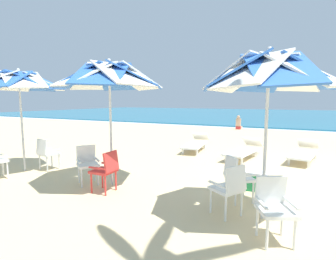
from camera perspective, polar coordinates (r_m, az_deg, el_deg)
ground_plane at (r=7.14m, az=31.83°, el=-9.72°), size 80.00×80.00×0.00m
sea at (r=36.08m, az=27.50°, el=3.02°), size 80.00×36.00×0.10m
surf_foam at (r=17.84m, az=28.57°, el=-0.20°), size 80.00×0.70×0.01m
beach_umbrella_0 at (r=4.21m, az=21.71°, el=11.62°), size 2.11×2.11×2.70m
plastic_chair_0 at (r=4.33m, az=13.65°, el=-12.33°), size 0.63×0.61×0.87m
plastic_chair_1 at (r=4.97m, az=15.22°, el=-9.89°), size 0.63×0.63×0.87m
plastic_chair_2 at (r=3.83m, az=22.75°, el=-15.27°), size 0.59×0.61×0.87m
beach_umbrella_1 at (r=5.72m, az=-13.05°, el=11.56°), size 2.40×2.40×2.79m
plastic_chair_3 at (r=6.10m, az=-17.70°, el=-6.87°), size 0.63×0.62×0.87m
plastic_chair_4 at (r=5.41m, az=-13.76°, el=-8.46°), size 0.48×0.46×0.87m
beach_umbrella_2 at (r=7.73m, az=-30.53°, el=9.30°), size 2.26×2.26×2.72m
plastic_chair_5 at (r=7.65m, az=-25.66°, el=-4.50°), size 0.49×0.52×0.87m
sun_lounger_1 at (r=9.02m, az=28.24°, el=-4.41°), size 1.00×2.22×0.62m
sun_lounger_2 at (r=8.69m, az=16.74°, el=-4.28°), size 1.01×2.22×0.62m
sun_lounger_3 at (r=9.67m, az=6.25°, el=-2.94°), size 0.86×2.20×0.62m
cooler_box at (r=5.78m, az=19.08°, el=-10.71°), size 0.50×0.34×0.40m
beachgoer_seated at (r=17.38m, az=15.64°, el=1.16°), size 0.30×0.93×0.92m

